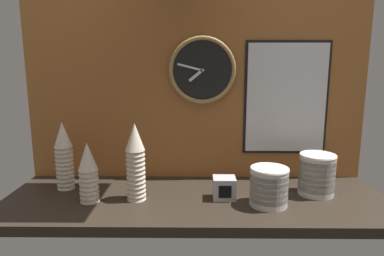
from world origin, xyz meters
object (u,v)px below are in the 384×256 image
Objects in this scene: cup_stack_center_left at (135,162)px; cup_stack_far_left at (63,156)px; bowl_stack_far_right at (316,173)px; cup_stack_left at (88,172)px; bowl_stack_right at (268,185)px; napkin_dispenser at (223,188)px; menu_board at (286,98)px; wall_clock at (202,70)px.

cup_stack_center_left is 0.36m from cup_stack_far_left.
cup_stack_far_left reaches higher than bowl_stack_far_right.
cup_stack_far_left is (-0.15, 0.15, 0.03)m from cup_stack_left.
napkin_dispenser is at bearing 159.56° from bowl_stack_right.
menu_board is 0.53m from napkin_dispenser.
bowl_stack_far_right is (0.76, 0.07, -0.07)m from cup_stack_center_left.
bowl_stack_far_right reaches higher than bowl_stack_right.
wall_clock is at bearing 108.94° from napkin_dispenser.
cup_stack_center_left is at bearing 7.07° from cup_stack_left.
cup_stack_far_left is at bearing 159.91° from cup_stack_center_left.
menu_board is (0.67, 0.28, 0.23)m from cup_stack_center_left.
cup_stack_center_left is 1.03× the size of wall_clock.
bowl_stack_far_right is (0.95, 0.09, -0.03)m from cup_stack_left.
cup_stack_left is 0.19m from cup_stack_center_left.
bowl_stack_right is at bearing -5.52° from cup_stack_center_left.
menu_board is (0.86, 0.30, 0.27)m from cup_stack_left.
cup_stack_center_left reaches higher than bowl_stack_far_right.
menu_board is at bearing 19.39° from cup_stack_left.
menu_board is at bearing 113.17° from bowl_stack_far_right.
bowl_stack_far_right reaches higher than napkin_dispenser.
cup_stack_center_left is 0.54m from bowl_stack_right.
cup_stack_left is 1.58× the size of bowl_stack_right.
wall_clock is (-0.26, 0.32, 0.44)m from bowl_stack_right.
cup_stack_left is 2.65× the size of napkin_dispenser.
wall_clock is at bearing 128.86° from bowl_stack_right.
cup_stack_left reaches higher than napkin_dispenser.
bowl_stack_far_right is 1.14× the size of bowl_stack_right.
cup_stack_center_left is 2.07× the size of bowl_stack_right.
cup_stack_center_left is 3.46× the size of napkin_dispenser.
bowl_stack_right is at bearing -51.14° from wall_clock.
bowl_stack_far_right is at bearing 4.97° from cup_stack_center_left.
menu_board is 5.73× the size of napkin_dispenser.
cup_stack_center_left is (0.19, 0.02, 0.04)m from cup_stack_left.
wall_clock reaches higher than napkin_dispenser.
wall_clock is at bearing -178.71° from menu_board.
cup_stack_far_left is 3.26× the size of napkin_dispenser.
bowl_stack_far_right is 0.26m from bowl_stack_right.
cup_stack_left is at bearing -176.34° from napkin_dispenser.
napkin_dispenser is at bearing -71.06° from wall_clock.
cup_stack_left is at bearing -44.05° from cup_stack_far_left.
menu_board is at bearing 40.92° from napkin_dispenser.
bowl_stack_far_right is 0.38m from menu_board.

